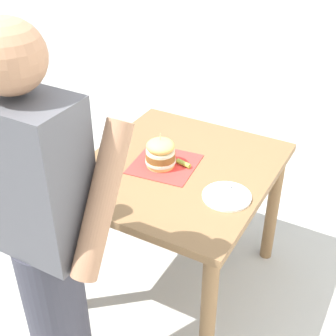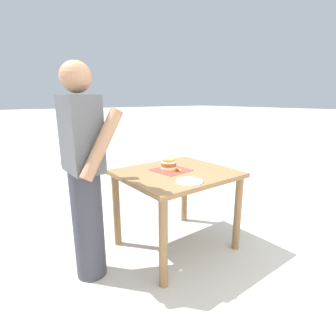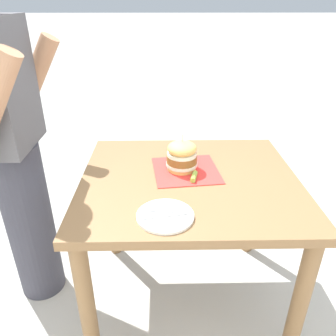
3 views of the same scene
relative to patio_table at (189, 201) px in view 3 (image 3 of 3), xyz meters
name	(u,v)px [view 3 (image 3 of 3)]	position (x,y,z in m)	size (l,w,h in m)	color
ground_plane	(185,295)	(0.00, 0.00, -0.65)	(80.00, 80.00, 0.00)	#ADAAA3
patio_table	(189,201)	(0.00, 0.00, 0.00)	(0.90, 1.00, 0.78)	brown
serving_paper	(186,170)	(0.07, 0.01, 0.13)	(0.31, 0.31, 0.00)	red
sandwich	(182,156)	(0.08, 0.03, 0.21)	(0.15, 0.15, 0.18)	#E5B25B
pickle_spear	(194,177)	(-0.02, -0.02, 0.15)	(0.02, 0.02, 0.08)	#8EA83D
side_plate_with_forks	(165,216)	(-0.31, 0.12, 0.14)	(0.22, 0.22, 0.02)	white
diner_across_table	(13,149)	(0.10, 0.83, 0.24)	(0.55, 0.35, 1.69)	#33333D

